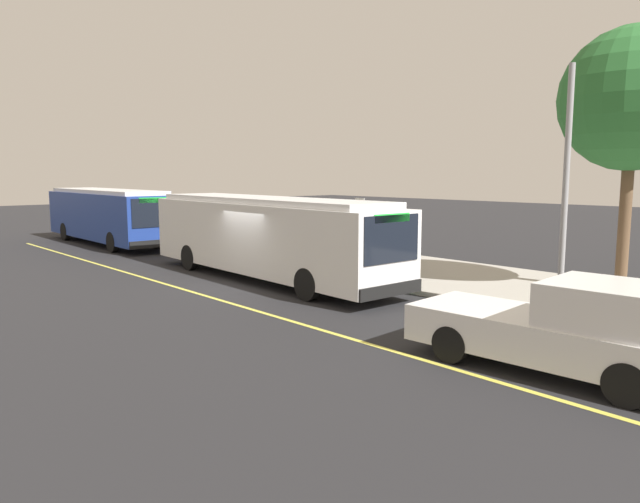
# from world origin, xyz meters

# --- Properties ---
(ground_plane) EXTENTS (120.00, 120.00, 0.00)m
(ground_plane) POSITION_xyz_m (0.00, 0.00, 0.00)
(ground_plane) COLOR #232326
(sidewalk_curb) EXTENTS (44.00, 6.40, 0.15)m
(sidewalk_curb) POSITION_xyz_m (0.00, 6.00, 0.07)
(sidewalk_curb) COLOR #A8A399
(sidewalk_curb) RESTS_ON ground_plane
(lane_stripe_center) EXTENTS (36.00, 0.14, 0.01)m
(lane_stripe_center) POSITION_xyz_m (0.00, -2.20, 0.00)
(lane_stripe_center) COLOR #E0D64C
(lane_stripe_center) RESTS_ON ground_plane
(transit_bus_main) EXTENTS (12.29, 2.95, 2.95)m
(transit_bus_main) POSITION_xyz_m (-0.39, 1.01, 1.62)
(transit_bus_main) COLOR white
(transit_bus_main) RESTS_ON ground_plane
(transit_bus_second) EXTENTS (11.43, 2.76, 2.95)m
(transit_bus_second) POSITION_xyz_m (-14.69, 1.02, 1.62)
(transit_bus_second) COLOR navy
(transit_bus_second) RESTS_ON ground_plane
(pickup_truck) EXTENTS (5.53, 2.37, 1.85)m
(pickup_truck) POSITION_xyz_m (11.45, -0.88, 0.86)
(pickup_truck) COLOR white
(pickup_truck) RESTS_ON ground_plane
(bus_shelter) EXTENTS (2.90, 1.60, 2.48)m
(bus_shelter) POSITION_xyz_m (-0.74, 5.64, 1.92)
(bus_shelter) COLOR #333338
(bus_shelter) RESTS_ON sidewalk_curb
(waiting_bench) EXTENTS (1.60, 0.48, 0.95)m
(waiting_bench) POSITION_xyz_m (-0.69, 5.56, 0.63)
(waiting_bench) COLOR brown
(waiting_bench) RESTS_ON sidewalk_curb
(route_sign_post) EXTENTS (0.44, 0.08, 2.80)m
(route_sign_post) POSITION_xyz_m (1.87, 3.44, 1.96)
(route_sign_post) COLOR #333338
(route_sign_post) RESTS_ON sidewalk_curb
(pedestrian_commuter) EXTENTS (0.24, 0.40, 1.69)m
(pedestrian_commuter) POSITION_xyz_m (0.10, 5.00, 1.12)
(pedestrian_commuter) COLOR #282D47
(pedestrian_commuter) RESTS_ON sidewalk_curb
(street_tree_near_shelter) EXTENTS (4.33, 4.33, 8.04)m
(street_tree_near_shelter) POSITION_xyz_m (9.26, 7.58, 6.00)
(street_tree_near_shelter) COLOR brown
(street_tree_near_shelter) RESTS_ON sidewalk_curb
(utility_pole) EXTENTS (0.16, 0.16, 6.40)m
(utility_pole) POSITION_xyz_m (9.36, 3.32, 3.35)
(utility_pole) COLOR gray
(utility_pole) RESTS_ON sidewalk_curb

